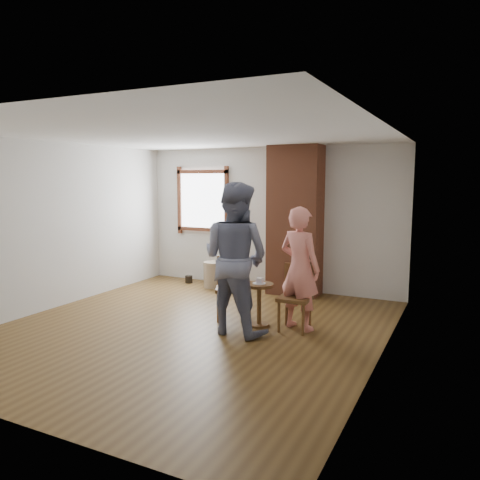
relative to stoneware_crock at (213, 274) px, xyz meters
The scene contains 12 objects.
ground 2.50m from the stoneware_crock, 67.93° to the right, with size 5.50×5.50×0.00m, color brown.
room_shell 2.48m from the stoneware_crock, 62.67° to the right, with size 5.04×5.52×2.62m.
brick_chimney 1.88m from the stoneware_crock, ahead, with size 0.90×0.50×2.60m, color #9C5437.
stoneware_crock is the anchor object (origin of this frame).
dark_pot 0.64m from the stoneware_crock, behind, with size 0.14×0.14×0.14m, color black.
dining_chair_left 2.00m from the stoneware_crock, 53.10° to the right, with size 0.56×0.56×0.90m.
dining_chair_right 2.79m from the stoneware_crock, 36.67° to the right, with size 0.43×0.43×0.88m.
side_table 2.47m from the stoneware_crock, 45.72° to the right, with size 0.40×0.40×0.60m.
cake_plate 2.49m from the stoneware_crock, 45.72° to the right, with size 0.18×0.18×0.01m, color white.
cake_slice 2.50m from the stoneware_crock, 45.55° to the right, with size 0.08×0.07×0.06m, color white.
man 2.74m from the stoneware_crock, 54.21° to the right, with size 0.97×0.75×1.99m, color #161B3D.
person_pink 2.85m from the stoneware_crock, 35.83° to the right, with size 0.61×0.40×1.67m, color #FB8D7D.
Camera 1 is at (3.33, -5.22, 2.04)m, focal length 35.00 mm.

